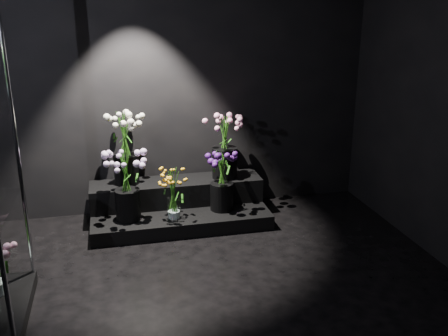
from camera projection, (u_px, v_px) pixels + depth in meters
name	position (u px, v px, depth m)	size (l,w,h in m)	color
floor	(224.00, 306.00, 3.73)	(4.00, 4.00, 0.00)	black
wall_back	(180.00, 80.00, 5.13)	(4.00, 4.00, 0.00)	black
wall_front	(379.00, 280.00, 1.43)	(4.00, 4.00, 0.00)	black
display_riser	(179.00, 205.00, 5.17)	(1.77, 0.79, 0.39)	black
bouquet_orange_bells	(173.00, 193.00, 4.81)	(0.33, 0.33, 0.50)	white
bouquet_lilac	(127.00, 181.00, 4.74)	(0.38, 0.38, 0.68)	black
bouquet_purple	(222.00, 178.00, 4.99)	(0.34, 0.34, 0.62)	black
bouquet_cream_roses	(125.00, 144.00, 4.99)	(0.43, 0.43, 0.74)	black
bouquet_pink_roses	(225.00, 143.00, 5.17)	(0.37, 0.37, 0.67)	black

